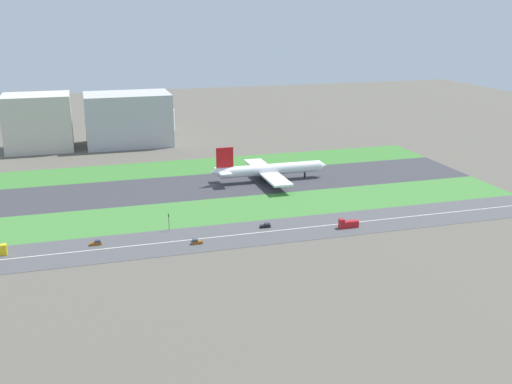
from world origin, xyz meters
The scene contains 15 objects.
ground_plane centered at (0.00, 0.00, 0.00)m, with size 800.00×800.00×0.00m, color #5B564C.
runway centered at (0.00, 0.00, 0.05)m, with size 280.00×46.00×0.10m, color #38383D.
grass_median_north centered at (0.00, 41.00, 0.05)m, with size 280.00×36.00×0.10m, color #3D7A33.
grass_median_south centered at (0.00, -41.00, 0.05)m, with size 280.00×36.00×0.10m, color #427F38.
highway centered at (0.00, -73.00, 0.05)m, with size 280.00×28.00×0.10m, color #4C4C4F.
highway_centerline centered at (0.00, -73.00, 0.11)m, with size 266.00×0.50×0.01m, color silver.
airliner centered at (29.82, 0.00, 6.23)m, with size 65.00×56.00×19.70m.
car_2 centered at (7.53, -68.00, 0.92)m, with size 4.40×1.80×2.00m.
truck_1 centered at (40.63, -78.00, 1.67)m, with size 8.40×2.50×4.00m.
car_0 centered at (-24.03, -78.00, 0.92)m, with size 4.40×1.80×2.00m.
car_1 centered at (-61.65, -68.00, 0.92)m, with size 4.40×1.80×2.00m.
traffic_light centered at (-31.96, -60.01, 4.29)m, with size 0.36×0.50×7.20m.
terminal_building centered at (-90.00, 114.00, 18.01)m, with size 41.64×32.64×36.02m, color beige.
hangar_building centered at (-32.70, 114.00, 17.29)m, with size 55.88×37.47×34.58m, color #B2B2B7.
fuel_tank_west centered at (-7.02, 159.00, 7.81)m, with size 24.72×24.72×15.61m, color silver.
Camera 1 is at (-63.42, -293.51, 87.84)m, focal length 42.00 mm.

